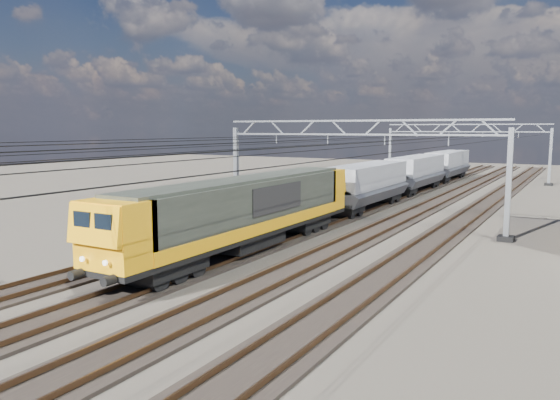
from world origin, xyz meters
The scene contains 12 objects.
ground centered at (0.00, 0.00, 0.00)m, with size 160.00×160.00×0.00m, color #2B2620.
track_outer_west centered at (-6.00, 0.00, 0.07)m, with size 2.60×140.00×0.30m.
track_loco centered at (-2.00, 0.00, 0.07)m, with size 2.60×140.00×0.30m.
track_inner_east centered at (2.00, 0.00, 0.07)m, with size 2.60×140.00×0.30m.
track_outer_east centered at (6.00, 0.00, 0.07)m, with size 2.60×140.00×0.30m.
catenary_gantry_mid centered at (0.00, 4.00, 3.91)m, with size 19.90×0.90×7.11m.
catenary_gantry_far centered at (0.00, 40.00, 3.91)m, with size 19.90×0.90×7.11m.
overhead_wires centered at (0.00, 8.00, 5.75)m, with size 12.03×140.00×0.53m.
locomotive centered at (-2.00, -6.09, 2.33)m, with size 2.76×21.10×3.62m.
hopper_wagon_lead centered at (-2.00, 11.61, 2.23)m, with size 3.38×13.00×3.25m.
hopper_wagon_mid centered at (-2.00, 25.81, 2.23)m, with size 3.38×13.00×3.25m.
hopper_wagon_third centered at (-2.00, 40.01, 2.23)m, with size 3.38×13.00×3.25m.
Camera 1 is at (13.51, -29.78, 6.53)m, focal length 35.00 mm.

